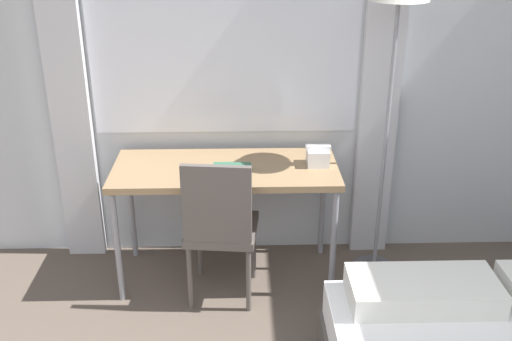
{
  "coord_description": "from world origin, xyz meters",
  "views": [
    {
      "loc": [
        -0.01,
        -0.71,
        2.16
      ],
      "look_at": [
        0.07,
        2.14,
        0.9
      ],
      "focal_mm": 42.0,
      "sensor_mm": 36.0,
      "label": 1
    }
  ],
  "objects_px": {
    "standing_lamp": "(398,7)",
    "book": "(232,169)",
    "desk_chair": "(220,223)",
    "telephone": "(318,156)",
    "desk": "(226,176)"
  },
  "relations": [
    {
      "from": "standing_lamp",
      "to": "book",
      "type": "xyz_separation_m",
      "value": [
        -0.91,
        -0.09,
        -0.9
      ]
    },
    {
      "from": "desk",
      "to": "desk_chair",
      "type": "bearing_deg",
      "value": -96.34
    },
    {
      "from": "desk_chair",
      "to": "desk",
      "type": "bearing_deg",
      "value": 89.73
    },
    {
      "from": "standing_lamp",
      "to": "desk_chair",
      "type": "bearing_deg",
      "value": -163.9
    },
    {
      "from": "desk",
      "to": "desk_chair",
      "type": "height_order",
      "value": "desk_chair"
    },
    {
      "from": "desk",
      "to": "desk_chair",
      "type": "relative_size",
      "value": 1.45
    },
    {
      "from": "desk_chair",
      "to": "book",
      "type": "height_order",
      "value": "desk_chair"
    },
    {
      "from": "standing_lamp",
      "to": "book",
      "type": "distance_m",
      "value": 1.28
    },
    {
      "from": "desk_chair",
      "to": "telephone",
      "type": "xyz_separation_m",
      "value": [
        0.58,
        0.28,
        0.29
      ]
    },
    {
      "from": "telephone",
      "to": "book",
      "type": "relative_size",
      "value": 0.64
    },
    {
      "from": "desk_chair",
      "to": "book",
      "type": "bearing_deg",
      "value": 76.39
    },
    {
      "from": "telephone",
      "to": "desk_chair",
      "type": "bearing_deg",
      "value": -154.04
    },
    {
      "from": "desk_chair",
      "to": "standing_lamp",
      "type": "xyz_separation_m",
      "value": [
        0.98,
        0.28,
        1.15
      ]
    },
    {
      "from": "standing_lamp",
      "to": "telephone",
      "type": "xyz_separation_m",
      "value": [
        -0.4,
        -0.0,
        -0.86
      ]
    },
    {
      "from": "standing_lamp",
      "to": "telephone",
      "type": "relative_size",
      "value": 13.28
    }
  ]
}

